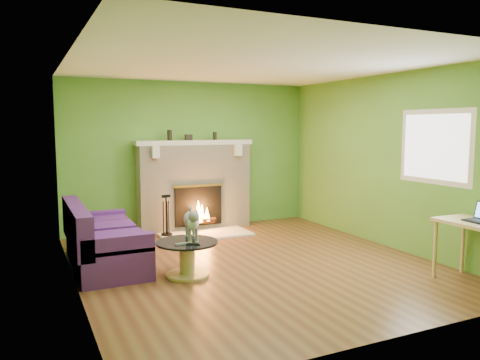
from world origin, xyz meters
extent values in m
plane|color=#582E19|center=(0.00, 0.00, 0.00)|extent=(5.00, 5.00, 0.00)
plane|color=white|center=(0.00, 0.00, 2.60)|extent=(5.00, 5.00, 0.00)
plane|color=#4B8029|center=(0.00, 2.50, 1.30)|extent=(5.00, 0.00, 5.00)
plane|color=#4B8029|center=(0.00, -2.50, 1.30)|extent=(5.00, 0.00, 5.00)
plane|color=#4B8029|center=(-2.25, 0.00, 1.30)|extent=(0.00, 5.00, 5.00)
plane|color=#4B8029|center=(2.25, 0.00, 1.30)|extent=(0.00, 5.00, 5.00)
plane|color=silver|center=(2.24, -0.90, 1.55)|extent=(0.00, 1.20, 1.20)
plane|color=white|center=(2.23, -0.90, 1.55)|extent=(0.00, 1.06, 1.06)
cube|color=#BFB79E|center=(0.00, 2.33, 0.75)|extent=(2.00, 0.35, 1.50)
cube|color=black|center=(0.00, 2.13, 0.44)|extent=(0.85, 0.03, 0.68)
cube|color=gold|center=(0.00, 2.13, 0.80)|extent=(0.91, 0.02, 0.04)
cylinder|color=black|center=(0.00, 2.10, 0.16)|extent=(0.55, 0.07, 0.07)
cube|color=beige|center=(0.00, 2.30, 1.54)|extent=(2.10, 0.28, 0.08)
cube|color=beige|center=(-0.75, 2.11, 1.40)|extent=(0.12, 0.10, 0.20)
cube|color=beige|center=(0.75, 2.11, 1.40)|extent=(0.12, 0.10, 0.20)
cube|color=beige|center=(0.00, 1.80, 0.01)|extent=(1.50, 0.75, 0.03)
cube|color=beige|center=(0.00, 2.30, 1.54)|extent=(2.10, 0.28, 0.08)
cube|color=#481B69|center=(-1.80, 0.75, 0.21)|extent=(0.83, 1.85, 0.42)
cube|color=#481B69|center=(-2.16, 0.75, 0.57)|extent=(0.19, 1.85, 0.52)
cube|color=#481B69|center=(-1.80, -0.08, 0.47)|extent=(0.83, 0.19, 0.21)
cube|color=#481B69|center=(-1.80, 1.57, 0.47)|extent=(0.83, 0.19, 0.21)
cube|color=#481B69|center=(-1.75, 0.22, 0.47)|extent=(0.66, 0.49, 0.11)
cube|color=#481B69|center=(-1.75, 0.84, 0.47)|extent=(0.66, 0.49, 0.11)
cube|color=#481B69|center=(-1.75, 1.36, 0.47)|extent=(0.66, 0.49, 0.11)
cylinder|color=#DAB475|center=(-0.97, -0.11, 0.01)|extent=(0.53, 0.53, 0.03)
cylinder|color=#DAB475|center=(-0.97, -0.11, 0.21)|extent=(0.19, 0.19, 0.37)
cylinder|color=black|center=(-0.97, -0.11, 0.42)|extent=(0.76, 0.76, 0.02)
cylinder|color=#DAB475|center=(1.71, -1.45, 0.35)|extent=(0.04, 0.04, 0.70)
cylinder|color=#DAB475|center=(2.19, -1.45, 0.35)|extent=(0.04, 0.04, 0.70)
cube|color=gray|center=(-1.07, -0.23, 0.44)|extent=(0.17, 0.05, 0.02)
cube|color=black|center=(-0.95, -0.29, 0.44)|extent=(0.16, 0.12, 0.02)
cylinder|color=black|center=(-0.44, 2.33, 1.67)|extent=(0.08, 0.08, 0.18)
cylinder|color=black|center=(0.39, 2.33, 1.65)|extent=(0.07, 0.07, 0.14)
cube|color=black|center=(-0.10, 2.33, 1.63)|extent=(0.12, 0.08, 0.10)
camera|label=1|loc=(-2.76, -5.42, 1.82)|focal=35.00mm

